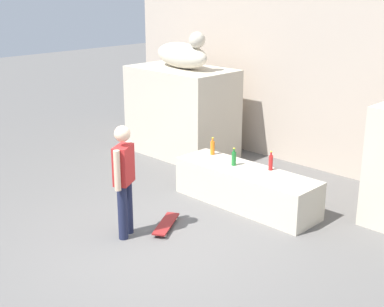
# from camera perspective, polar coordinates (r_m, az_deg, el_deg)

# --- Properties ---
(ground_plane) EXTENTS (40.00, 40.00, 0.00)m
(ground_plane) POSITION_cam_1_polar(r_m,az_deg,el_deg) (7.69, -4.47, -9.92)
(ground_plane) COLOR #605E5B
(facade_wall) EXTENTS (10.47, 0.60, 6.08)m
(facade_wall) POSITION_cam_1_polar(r_m,az_deg,el_deg) (10.61, 15.71, 14.29)
(facade_wall) COLOR #BCAC9B
(facade_wall) RESTS_ON ground_plane
(pedestal_left) EXTENTS (2.23, 1.33, 1.85)m
(pedestal_left) POSITION_cam_1_polar(r_m,az_deg,el_deg) (11.48, -1.08, 4.48)
(pedestal_left) COLOR beige
(pedestal_left) RESTS_ON ground_plane
(statue_reclining_left) EXTENTS (1.67, 0.83, 0.78)m
(statue_reclining_left) POSITION_cam_1_polar(r_m,az_deg,el_deg) (11.23, -1.01, 10.46)
(statue_reclining_left) COLOR beige
(statue_reclining_left) RESTS_ON pedestal_left
(ledge_block) EXTENTS (2.53, 0.77, 0.64)m
(ledge_block) POSITION_cam_1_polar(r_m,az_deg,el_deg) (8.96, 5.72, -3.59)
(ledge_block) COLOR beige
(ledge_block) RESTS_ON ground_plane
(skater) EXTENTS (0.35, 0.48, 1.67)m
(skater) POSITION_cam_1_polar(r_m,az_deg,el_deg) (7.71, -7.22, -2.45)
(skater) COLOR #1E233F
(skater) RESTS_ON ground_plane
(skateboard) EXTENTS (0.58, 0.79, 0.08)m
(skateboard) POSITION_cam_1_polar(r_m,az_deg,el_deg) (8.23, -2.76, -7.46)
(skateboard) COLOR maroon
(skateboard) RESTS_ON ground_plane
(bottle_red) EXTENTS (0.07, 0.07, 0.32)m
(bottle_red) POSITION_cam_1_polar(r_m,az_deg,el_deg) (8.82, 8.34, -0.92)
(bottle_red) COLOR red
(bottle_red) RESTS_ON ledge_block
(bottle_green) EXTENTS (0.08, 0.08, 0.30)m
(bottle_green) POSITION_cam_1_polar(r_m,az_deg,el_deg) (8.98, 4.46, -0.50)
(bottle_green) COLOR #1E722D
(bottle_green) RESTS_ON ledge_block
(bottle_orange) EXTENTS (0.08, 0.08, 0.31)m
(bottle_orange) POSITION_cam_1_polar(r_m,az_deg,el_deg) (9.52, 2.19, 0.65)
(bottle_orange) COLOR orange
(bottle_orange) RESTS_ON ledge_block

